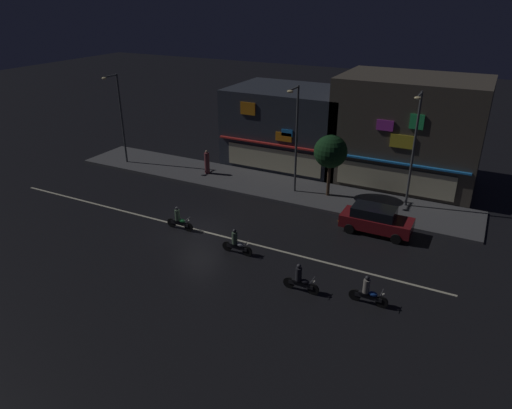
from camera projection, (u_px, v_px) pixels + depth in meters
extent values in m
plane|color=black|center=(198.00, 230.00, 29.27)|extent=(140.00, 140.00, 0.00)
cube|color=beige|center=(198.00, 230.00, 29.27)|extent=(30.47, 0.16, 0.01)
cube|color=#4C4C4F|center=(260.00, 184.00, 36.17)|extent=(32.07, 4.74, 0.14)
cube|color=#4C443A|center=(409.00, 131.00, 35.32)|extent=(10.48, 7.04, 8.05)
cube|color=#268CF2|center=(396.00, 163.00, 32.97)|extent=(9.95, 0.24, 0.12)
cube|color=#D83FD8|center=(385.00, 125.00, 32.40)|extent=(1.17, 0.08, 0.74)
cube|color=yellow|center=(402.00, 141.00, 32.28)|extent=(1.59, 0.08, 0.93)
cube|color=#33E572|center=(417.00, 122.00, 31.33)|extent=(0.94, 0.08, 1.02)
cube|color=beige|center=(394.00, 180.00, 33.56)|extent=(8.38, 0.06, 1.80)
cube|color=#2D333D|center=(291.00, 126.00, 39.67)|extent=(10.21, 7.03, 6.39)
cube|color=red|center=(273.00, 144.00, 36.98)|extent=(9.70, 0.24, 0.12)
cube|color=orange|center=(284.00, 137.00, 36.37)|extent=(1.36, 0.08, 0.70)
cube|color=#268CF2|center=(287.00, 133.00, 36.10)|extent=(0.93, 0.08, 0.53)
cube|color=orange|center=(248.00, 109.00, 36.89)|extent=(1.30, 0.08, 0.99)
cube|color=beige|center=(273.00, 160.00, 37.57)|extent=(8.16, 0.06, 1.80)
cylinder|color=#47494C|center=(122.00, 119.00, 39.07)|extent=(0.16, 0.16, 7.49)
cube|color=#47494C|center=(110.00, 76.00, 36.99)|extent=(0.10, 1.40, 0.10)
ellipsoid|color=#F9E099|center=(104.00, 78.00, 36.46)|extent=(0.44, 0.32, 0.20)
cylinder|color=#47494C|center=(296.00, 141.00, 33.09)|extent=(0.16, 0.16, 7.74)
cube|color=#47494C|center=(294.00, 88.00, 30.95)|extent=(0.10, 1.40, 0.10)
ellipsoid|color=#F9E099|center=(290.00, 91.00, 30.42)|extent=(0.44, 0.32, 0.20)
cylinder|color=#47494C|center=(413.00, 151.00, 30.75)|extent=(0.16, 0.16, 7.84)
cube|color=#47494C|center=(420.00, 95.00, 28.60)|extent=(0.10, 1.40, 0.10)
ellipsoid|color=#F9E099|center=(418.00, 98.00, 28.06)|extent=(0.44, 0.32, 0.20)
cylinder|color=brown|center=(207.00, 163.00, 37.72)|extent=(0.40, 0.40, 1.72)
sphere|color=tan|center=(207.00, 152.00, 37.32)|extent=(0.22, 0.22, 0.22)
cylinder|color=#473323|center=(329.00, 180.00, 33.48)|extent=(0.24, 0.24, 2.38)
sphere|color=#143819|center=(331.00, 151.00, 32.60)|extent=(2.35, 2.35, 2.35)
cube|color=maroon|center=(376.00, 222.00, 28.75)|extent=(4.30, 1.78, 0.76)
cube|color=black|center=(374.00, 212.00, 28.55)|extent=(2.58, 1.57, 0.60)
cube|color=#F9F2CC|center=(414.00, 224.00, 28.31)|extent=(0.08, 0.20, 0.12)
cube|color=#F9F2CC|center=(410.00, 232.00, 27.34)|extent=(0.08, 0.20, 0.12)
cylinder|color=black|center=(402.00, 227.00, 29.03)|extent=(0.62, 0.20, 0.62)
cylinder|color=black|center=(396.00, 239.00, 27.59)|extent=(0.62, 0.20, 0.62)
cylinder|color=black|center=(357.00, 217.00, 30.21)|extent=(0.62, 0.20, 0.62)
cylinder|color=black|center=(349.00, 229.00, 28.77)|extent=(0.62, 0.20, 0.62)
cylinder|color=black|center=(189.00, 227.00, 29.01)|extent=(0.60, 0.08, 0.60)
cylinder|color=black|center=(172.00, 223.00, 29.55)|extent=(0.60, 0.10, 0.60)
cube|color=black|center=(180.00, 223.00, 29.24)|extent=(1.30, 0.14, 0.20)
ellipsoid|color=#268C3F|center=(182.00, 221.00, 29.07)|extent=(0.44, 0.26, 0.24)
cube|color=black|center=(177.00, 221.00, 29.26)|extent=(0.56, 0.22, 0.10)
cylinder|color=slate|center=(187.00, 219.00, 28.81)|extent=(0.03, 0.60, 0.03)
sphere|color=white|center=(189.00, 221.00, 28.81)|extent=(0.14, 0.14, 0.14)
cylinder|color=#4C664C|center=(177.00, 215.00, 29.08)|extent=(0.32, 0.32, 0.70)
sphere|color=#333338|center=(177.00, 208.00, 28.89)|extent=(0.22, 0.22, 0.22)
cylinder|color=black|center=(313.00, 289.00, 22.94)|extent=(0.60, 0.08, 0.60)
cylinder|color=black|center=(289.00, 282.00, 23.48)|extent=(0.60, 0.10, 0.60)
cube|color=black|center=(301.00, 284.00, 23.17)|extent=(1.30, 0.14, 0.20)
ellipsoid|color=black|center=(305.00, 282.00, 22.99)|extent=(0.44, 0.26, 0.24)
cube|color=black|center=(297.00, 281.00, 23.19)|extent=(0.56, 0.22, 0.10)
cylinder|color=slate|center=(313.00, 280.00, 22.73)|extent=(0.03, 0.60, 0.03)
sphere|color=white|center=(314.00, 282.00, 22.73)|extent=(0.14, 0.14, 0.14)
cylinder|color=#232328|center=(299.00, 274.00, 23.00)|extent=(0.32, 0.32, 0.70)
sphere|color=#333338|center=(299.00, 266.00, 22.81)|extent=(0.22, 0.22, 0.22)
cylinder|color=black|center=(382.00, 302.00, 21.99)|extent=(0.60, 0.08, 0.60)
cylinder|color=black|center=(355.00, 295.00, 22.53)|extent=(0.60, 0.10, 0.60)
cube|color=black|center=(368.00, 297.00, 22.22)|extent=(1.30, 0.14, 0.20)
ellipsoid|color=#1E4CB2|center=(373.00, 294.00, 22.05)|extent=(0.44, 0.26, 0.24)
cube|color=black|center=(365.00, 293.00, 22.24)|extent=(0.56, 0.22, 0.10)
cylinder|color=slate|center=(382.00, 292.00, 21.79)|extent=(0.03, 0.60, 0.03)
sphere|color=white|center=(384.00, 294.00, 21.79)|extent=(0.14, 0.14, 0.14)
cylinder|color=gray|center=(366.00, 286.00, 22.06)|extent=(0.32, 0.32, 0.70)
sphere|color=#333338|center=(367.00, 278.00, 21.87)|extent=(0.22, 0.22, 0.22)
cylinder|color=black|center=(247.00, 251.00, 26.29)|extent=(0.60, 0.08, 0.60)
cylinder|color=black|center=(227.00, 246.00, 26.83)|extent=(0.60, 0.10, 0.60)
cube|color=black|center=(237.00, 247.00, 26.52)|extent=(1.30, 0.14, 0.20)
ellipsoid|color=#B2B7BC|center=(240.00, 245.00, 26.35)|extent=(0.44, 0.26, 0.24)
cube|color=black|center=(234.00, 244.00, 26.54)|extent=(0.56, 0.22, 0.10)
cylinder|color=slate|center=(246.00, 243.00, 26.09)|extent=(0.03, 0.60, 0.03)
sphere|color=white|center=(248.00, 245.00, 26.09)|extent=(0.14, 0.14, 0.14)
cylinder|color=#4C664C|center=(235.00, 238.00, 26.36)|extent=(0.32, 0.32, 0.70)
sphere|color=#333338|center=(234.00, 231.00, 26.17)|extent=(0.22, 0.22, 0.22)
cone|color=orange|center=(341.00, 217.00, 30.33)|extent=(0.36, 0.36, 0.55)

